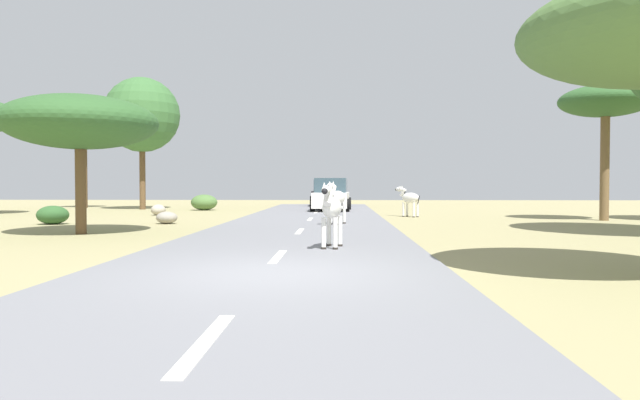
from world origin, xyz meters
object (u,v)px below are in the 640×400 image
(tree_1, at_px, (142,115))
(tree_5, at_px, (80,123))
(bush_1, at_px, (53,215))
(rock_2, at_px, (158,210))
(car_0, at_px, (327,194))
(bush_3, at_px, (204,202))
(car_1, at_px, (331,196))
(zebra_0, at_px, (331,209))
(tree_0, at_px, (606,103))
(rock_1, at_px, (167,218))
(zebra_2, at_px, (337,198))
(tree_4, at_px, (84,133))
(zebra_1, at_px, (409,198))

(tree_1, xyz_separation_m, tree_5, (3.96, -16.59, -2.26))
(bush_1, distance_m, rock_2, 6.47)
(car_0, distance_m, bush_1, 20.00)
(bush_3, height_order, rock_2, bush_3)
(car_1, height_order, tree_5, tree_5)
(zebra_0, distance_m, tree_0, 15.74)
(car_0, bearing_deg, bush_1, 62.62)
(tree_1, xyz_separation_m, rock_1, (5.11, -12.13, -5.26))
(tree_1, xyz_separation_m, rock_2, (2.95, -6.36, -5.23))
(zebra_2, xyz_separation_m, tree_5, (-7.42, -3.71, 2.27))
(zebra_2, relative_size, tree_4, 0.29)
(tree_5, bearing_deg, bush_1, 125.63)
(zebra_1, distance_m, bush_1, 14.52)
(rock_1, bearing_deg, rock_2, 110.55)
(bush_3, bearing_deg, tree_1, 166.81)
(zebra_0, xyz_separation_m, rock_2, (-8.35, 14.12, -0.65))
(zebra_1, relative_size, rock_1, 1.81)
(tree_0, relative_size, tree_5, 1.23)
(tree_1, bearing_deg, tree_0, -23.62)
(zebra_1, bearing_deg, rock_2, 135.62)
(bush_3, bearing_deg, rock_2, -99.13)
(zebra_1, xyz_separation_m, tree_4, (-18.99, 9.42, 3.82))
(tree_1, height_order, tree_4, tree_1)
(tree_5, distance_m, rock_2, 10.71)
(tree_1, bearing_deg, car_1, -11.03)
(bush_3, bearing_deg, bush_1, -103.36)
(car_0, bearing_deg, tree_4, 12.02)
(bush_1, height_order, rock_2, bush_1)
(zebra_2, relative_size, rock_2, 2.17)
(tree_0, bearing_deg, rock_1, -171.72)
(tree_0, bearing_deg, car_1, 145.80)
(bush_1, bearing_deg, tree_5, -54.37)
(car_0, height_order, tree_0, tree_0)
(tree_0, bearing_deg, tree_5, -159.08)
(rock_1, relative_size, rock_2, 1.08)
(zebra_0, distance_m, tree_4, 27.78)
(rock_2, bearing_deg, bush_3, 80.87)
(tree_1, relative_size, rock_2, 10.71)
(car_0, xyz_separation_m, tree_0, (11.45, -14.67, 3.86))
(zebra_0, relative_size, rock_1, 1.97)
(tree_1, relative_size, rock_1, 9.90)
(zebra_1, height_order, tree_4, tree_4)
(bush_3, bearing_deg, car_1, -9.86)
(rock_2, bearing_deg, tree_5, -84.37)
(zebra_2, height_order, tree_5, tree_5)
(tree_0, relative_size, tree_1, 0.71)
(car_0, relative_size, car_1, 0.99)
(zebra_2, relative_size, tree_1, 0.20)
(tree_5, distance_m, bush_3, 15.94)
(tree_1, bearing_deg, zebra_0, -61.11)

